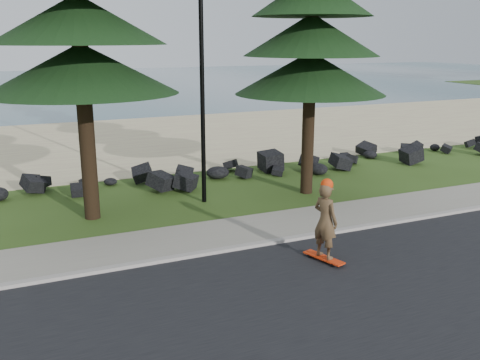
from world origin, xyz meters
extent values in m
plane|color=#324D18|center=(0.00, 0.00, 0.00)|extent=(160.00, 160.00, 0.00)
cube|color=black|center=(0.00, -4.50, 0.01)|extent=(160.00, 7.00, 0.02)
cube|color=#A8A097|center=(0.00, -0.90, 0.05)|extent=(160.00, 0.20, 0.10)
cube|color=gray|center=(0.00, 0.20, 0.04)|extent=(160.00, 2.00, 0.08)
cube|color=tan|center=(0.00, 14.50, 0.01)|extent=(160.00, 15.00, 0.01)
cube|color=#3A626E|center=(0.00, 51.00, 0.00)|extent=(160.00, 58.00, 0.01)
cylinder|color=black|center=(3.50, 2.80, 6.00)|extent=(0.40, 0.40, 12.00)
cylinder|color=black|center=(0.00, 3.20, 4.00)|extent=(0.14, 0.14, 8.00)
cube|color=red|center=(0.94, -2.37, 0.10)|extent=(0.57, 1.10, 0.04)
imported|color=brown|center=(0.94, -2.37, 1.01)|extent=(0.60, 0.75, 1.78)
sphere|color=red|center=(0.94, -2.37, 1.86)|extent=(0.28, 0.28, 0.28)
camera|label=1|loc=(-5.45, -12.15, 5.05)|focal=40.00mm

